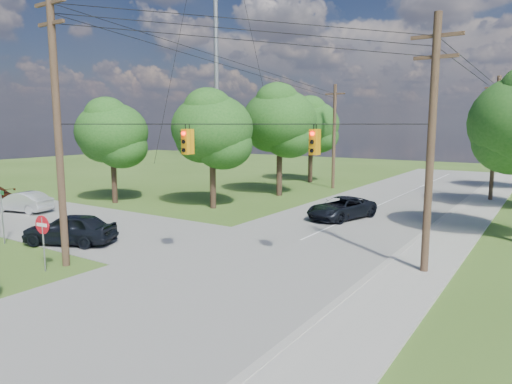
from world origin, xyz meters
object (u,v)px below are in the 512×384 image
Objects in this scene: pole_north_w at (334,136)px; pole_ne at (431,142)px; do_not_enter_sign at (43,231)px; pole_sw at (57,123)px; car_main_north at (341,208)px; car_cross_dark at (70,229)px; pole_north_e at (495,138)px; car_cross_silver at (22,202)px.

pole_ne is at bearing -57.71° from pole_north_w.
pole_north_w reaches higher than do_not_enter_sign.
car_main_north is at bearing 69.02° from pole_sw.
pole_ne is at bearing 29.38° from pole_sw.
do_not_enter_sign is (2.98, -3.28, 0.92)m from car_cross_dark.
pole_north_w is at bearing 90.77° from pole_sw.
pole_sw reaches higher than pole_ne.
pole_north_w is (-13.90, 0.00, 0.00)m from pole_north_e.
pole_north_w is at bearing 138.28° from car_cross_silver.
car_main_north is at bearing -63.95° from pole_north_w.
car_main_north is (-7.32, -13.47, -4.38)m from pole_north_e.
car_main_north is at bearing 122.57° from car_cross_dark.
pole_north_w is at bearing 150.71° from car_cross_dark.
pole_sw reaches higher than car_cross_silver.
car_cross_dark is at bearing 59.05° from car_cross_silver.
car_cross_silver is at bearing -132.18° from car_cross_dark.
pole_north_e is at bearing 90.00° from pole_ne.
pole_ne is at bearing 81.13° from car_cross_silver.
pole_north_e is 2.11× the size of car_cross_dark.
car_cross_dark is at bearing -107.74° from car_main_north.
pole_north_e is (-0.00, 22.00, -0.34)m from pole_ne.
pole_north_w reaches higher than car_cross_silver.
pole_north_w is 15.62m from car_main_north.
pole_sw is 2.54× the size of car_cross_dark.
car_cross_dark reaches higher than car_cross_silver.
do_not_enter_sign is at bearing -113.85° from pole_north_e.
pole_ne is 12.19m from car_main_north.
do_not_enter_sign is (0.38, -30.58, -3.37)m from pole_north_w.
car_cross_dark is 11.21m from car_cross_silver.
do_not_enter_sign is (13.62, -6.81, 1.01)m from car_cross_silver.
pole_north_e reaches higher than car_cross_silver.
car_cross_silver is (-27.14, -1.77, -4.71)m from pole_ne.
car_cross_silver is at bearing 156.87° from pole_sw.
pole_ne is 2.03× the size of car_main_north.
pole_north_e is 33.60m from do_not_enter_sign.
pole_sw is at bearing -150.62° from pole_ne.
pole_ne reaches higher than car_main_north.
car_cross_silver is 22.34m from car_main_north.
pole_north_e is 1.93× the size of car_main_north.
pole_north_w reaches higher than car_main_north.
pole_sw is 4.57m from do_not_enter_sign.
car_cross_silver is (-13.24, -23.77, -4.37)m from pole_north_w.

